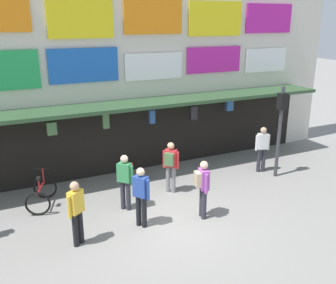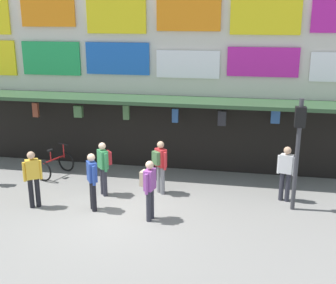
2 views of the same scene
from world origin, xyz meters
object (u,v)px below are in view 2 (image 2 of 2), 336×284
at_px(pedestrian_in_green, 104,165).
at_px(pedestrian_in_black, 92,179).
at_px(pedestrian_in_purple, 286,171).
at_px(pedestrian_in_red, 149,186).
at_px(pedestrian_in_yellow, 160,163).
at_px(bicycle_parked, 55,165).
at_px(traffic_light_far, 298,137).
at_px(pedestrian_in_white, 33,176).

relative_size(pedestrian_in_green, pedestrian_in_black, 1.00).
bearing_deg(pedestrian_in_purple, pedestrian_in_red, -151.48).
xyz_separation_m(pedestrian_in_purple, pedestrian_in_red, (-3.65, -1.98, 0.04)).
xyz_separation_m(pedestrian_in_yellow, pedestrian_in_red, (0.09, -1.83, 0.00)).
height_order(bicycle_parked, pedestrian_in_black, pedestrian_in_black).
relative_size(pedestrian_in_green, pedestrian_in_purple, 1.00).
height_order(traffic_light_far, pedestrian_in_white, traffic_light_far).
relative_size(bicycle_parked, pedestrian_in_white, 0.79).
bearing_deg(pedestrian_in_black, traffic_light_far, 11.55).
height_order(bicycle_parked, pedestrian_in_green, pedestrian_in_green).
bearing_deg(traffic_light_far, pedestrian_in_purple, 110.42).
bearing_deg(pedestrian_in_black, pedestrian_in_purple, 17.58).
relative_size(pedestrian_in_green, pedestrian_in_yellow, 1.00).
relative_size(pedestrian_in_white, pedestrian_in_green, 1.00).
bearing_deg(pedestrian_in_purple, traffic_light_far, -69.58).
xyz_separation_m(pedestrian_in_white, pedestrian_in_purple, (7.07, 1.83, 0.00)).
height_order(pedestrian_in_white, pedestrian_in_black, same).
xyz_separation_m(pedestrian_in_green, pedestrian_in_purple, (5.39, 0.60, -0.04)).
relative_size(pedestrian_in_yellow, pedestrian_in_red, 1.00).
bearing_deg(traffic_light_far, pedestrian_in_white, -170.07).
distance_m(pedestrian_in_purple, pedestrian_in_red, 4.16).
distance_m(traffic_light_far, bicycle_parked, 8.08).
bearing_deg(pedestrian_in_black, bicycle_parked, 134.04).
bearing_deg(pedestrian_in_yellow, pedestrian_in_purple, 2.38).
distance_m(traffic_light_far, pedestrian_in_yellow, 4.13).
distance_m(pedestrian_in_white, pedestrian_in_red, 3.42).
distance_m(pedestrian_in_yellow, pedestrian_in_red, 1.83).
xyz_separation_m(pedestrian_in_purple, pedestrian_in_black, (-5.35, -1.69, 0.00)).
height_order(pedestrian_in_green, pedestrian_in_red, same).
height_order(bicycle_parked, pedestrian_in_purple, pedestrian_in_purple).
bearing_deg(pedestrian_in_yellow, pedestrian_in_black, -136.28).
xyz_separation_m(bicycle_parked, pedestrian_in_purple, (7.60, -0.63, 0.55)).
bearing_deg(pedestrian_in_yellow, pedestrian_in_red, -87.22).
relative_size(traffic_light_far, pedestrian_in_white, 1.90).
bearing_deg(pedestrian_in_red, pedestrian_in_green, 141.45).
relative_size(pedestrian_in_white, pedestrian_in_red, 1.00).
bearing_deg(pedestrian_in_white, pedestrian_in_red, -2.55).
bearing_deg(pedestrian_in_red, traffic_light_far, 20.28).
height_order(pedestrian_in_white, pedestrian_in_red, same).
xyz_separation_m(pedestrian_in_black, pedestrian_in_yellow, (1.61, 1.54, 0.04)).
xyz_separation_m(traffic_light_far, pedestrian_in_red, (-3.86, -1.43, -1.16)).
height_order(traffic_light_far, bicycle_parked, traffic_light_far).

